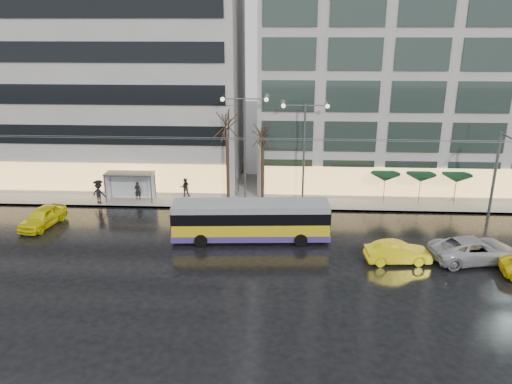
# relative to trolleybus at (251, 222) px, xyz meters

# --- Properties ---
(ground) EXTENTS (140.00, 140.00, 0.00)m
(ground) POSITION_rel_trolleybus_xyz_m (-2.99, -2.94, -1.40)
(ground) COLOR black
(ground) RESTS_ON ground
(sidewalk) EXTENTS (80.00, 10.00, 0.15)m
(sidewalk) POSITION_rel_trolleybus_xyz_m (-0.99, 11.06, -1.33)
(sidewalk) COLOR gray
(sidewalk) RESTS_ON ground
(kerb) EXTENTS (80.00, 0.10, 0.15)m
(kerb) POSITION_rel_trolleybus_xyz_m (-0.99, 6.11, -1.33)
(kerb) COLOR slate
(kerb) RESTS_ON ground
(building_left) EXTENTS (34.00, 14.00, 22.00)m
(building_left) POSITION_rel_trolleybus_xyz_m (-18.99, 16.06, 9.75)
(building_left) COLOR #9F9C98
(building_left) RESTS_ON sidewalk
(building_right) EXTENTS (32.00, 14.00, 25.00)m
(building_right) POSITION_rel_trolleybus_xyz_m (16.01, 16.06, 11.25)
(building_right) COLOR #9F9C98
(building_right) RESTS_ON sidewalk
(trolleybus) EXTENTS (11.31, 4.57, 5.19)m
(trolleybus) POSITION_rel_trolleybus_xyz_m (0.00, 0.00, 0.00)
(trolleybus) COLOR gold
(trolleybus) RESTS_ON ground
(catenary) EXTENTS (42.24, 5.12, 7.00)m
(catenary) POSITION_rel_trolleybus_xyz_m (-1.99, 5.00, 2.85)
(catenary) COLOR #595B60
(catenary) RESTS_ON ground
(bus_shelter) EXTENTS (4.20, 1.60, 2.51)m
(bus_shelter) POSITION_rel_trolleybus_xyz_m (-11.37, 7.75, 0.56)
(bus_shelter) COLOR #595B60
(bus_shelter) RESTS_ON sidewalk
(street_lamp_near) EXTENTS (3.96, 0.36, 9.03)m
(street_lamp_near) POSITION_rel_trolleybus_xyz_m (-0.99, 7.86, 4.59)
(street_lamp_near) COLOR #595B60
(street_lamp_near) RESTS_ON sidewalk
(street_lamp_far) EXTENTS (3.96, 0.36, 8.53)m
(street_lamp_far) POSITION_rel_trolleybus_xyz_m (4.01, 7.86, 4.31)
(street_lamp_far) COLOR #595B60
(street_lamp_far) RESTS_ON sidewalk
(tree_a) EXTENTS (3.20, 3.20, 8.40)m
(tree_a) POSITION_rel_trolleybus_xyz_m (-2.49, 8.06, 5.68)
(tree_a) COLOR black
(tree_a) RESTS_ON sidewalk
(tree_b) EXTENTS (3.20, 3.20, 7.70)m
(tree_b) POSITION_rel_trolleybus_xyz_m (0.51, 8.26, 4.99)
(tree_b) COLOR black
(tree_b) RESTS_ON sidewalk
(parasol_a) EXTENTS (2.50, 2.50, 2.65)m
(parasol_a) POSITION_rel_trolleybus_xyz_m (11.01, 8.06, 1.04)
(parasol_a) COLOR #595B60
(parasol_a) RESTS_ON sidewalk
(parasol_b) EXTENTS (2.50, 2.50, 2.65)m
(parasol_b) POSITION_rel_trolleybus_xyz_m (14.01, 8.06, 1.04)
(parasol_b) COLOR #595B60
(parasol_b) RESTS_ON sidewalk
(parasol_c) EXTENTS (2.50, 2.50, 2.65)m
(parasol_c) POSITION_rel_trolleybus_xyz_m (17.01, 8.06, 1.04)
(parasol_c) COLOR #595B60
(parasol_c) RESTS_ON sidewalk
(taxi_a) EXTENTS (2.60, 4.74, 1.53)m
(taxi_a) POSITION_rel_trolleybus_xyz_m (-16.21, 1.71, -0.64)
(taxi_a) COLOR yellow
(taxi_a) RESTS_ON ground
(taxi_b) EXTENTS (4.34, 1.81, 1.40)m
(taxi_b) POSITION_rel_trolleybus_xyz_m (9.84, -3.08, -0.71)
(taxi_b) COLOR yellow
(taxi_b) RESTS_ON ground
(sedan_silver) EXTENTS (6.19, 3.72, 1.61)m
(sedan_silver) POSITION_rel_trolleybus_xyz_m (14.91, -2.61, -0.60)
(sedan_silver) COLOR #ACACB1
(sedan_silver) RESTS_ON ground
(pedestrian_a) EXTENTS (0.96, 0.98, 2.19)m
(pedestrian_a) POSITION_rel_trolleybus_xyz_m (-10.46, 7.88, 0.21)
(pedestrian_a) COLOR black
(pedestrian_a) RESTS_ON sidewalk
(pedestrian_b) EXTENTS (0.91, 0.76, 1.69)m
(pedestrian_b) POSITION_rel_trolleybus_xyz_m (-6.44, 8.86, -0.41)
(pedestrian_b) COLOR black
(pedestrian_b) RESTS_ON sidewalk
(pedestrian_c) EXTENTS (1.32, 1.00, 2.11)m
(pedestrian_c) POSITION_rel_trolleybus_xyz_m (-13.50, 6.65, -0.13)
(pedestrian_c) COLOR black
(pedestrian_c) RESTS_ON sidewalk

